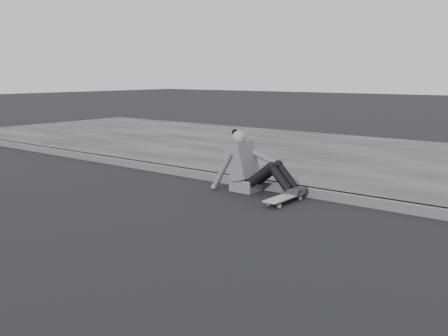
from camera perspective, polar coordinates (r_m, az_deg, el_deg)
name	(u,v)px	position (r m, az deg, el deg)	size (l,w,h in m)	color
ground	(263,270)	(4.36, 4.53, -11.53)	(80.00, 80.00, 0.00)	black
curb	(377,203)	(6.55, 17.13, -3.84)	(24.00, 0.16, 0.12)	#4B4B4B
sidewalk	(443,168)	(9.39, 23.78, 0.00)	(24.00, 6.00, 0.12)	#3A3A3A
skateboard	(285,197)	(6.54, 6.98, -3.36)	(0.20, 0.78, 0.09)	#9D9D98
seated_woman	(250,167)	(7.07, 2.97, 0.16)	(1.38, 0.46, 0.88)	#545457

